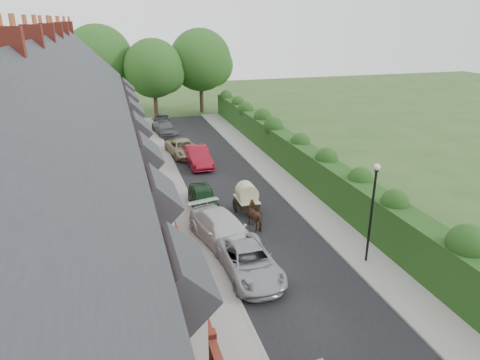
{
  "coord_description": "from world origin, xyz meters",
  "views": [
    {
      "loc": [
        -7.79,
        -11.86,
        11.34
      ],
      "look_at": [
        -0.96,
        11.27,
        2.2
      ],
      "focal_mm": 32.0,
      "sensor_mm": 36.0,
      "label": 1
    }
  ],
  "objects_px": {
    "car_red": "(197,156)",
    "horse_cart": "(247,197)",
    "car_silver_b": "(249,262)",
    "car_white": "(223,230)",
    "horse": "(256,216)",
    "car_black": "(161,121)",
    "car_beige": "(183,148)",
    "car_green": "(203,198)",
    "car_grey": "(165,128)",
    "lamppost": "(373,201)"
  },
  "relations": [
    {
      "from": "car_green",
      "to": "horse",
      "type": "relative_size",
      "value": 2.4
    },
    {
      "from": "horse_cart",
      "to": "car_black",
      "type": "bearing_deg",
      "value": 95.6
    },
    {
      "from": "car_red",
      "to": "car_beige",
      "type": "distance_m",
      "value": 3.19
    },
    {
      "from": "car_white",
      "to": "car_green",
      "type": "height_order",
      "value": "car_white"
    },
    {
      "from": "car_white",
      "to": "car_beige",
      "type": "bearing_deg",
      "value": 76.03
    },
    {
      "from": "car_red",
      "to": "horse_cart",
      "type": "relative_size",
      "value": 1.7
    },
    {
      "from": "lamppost",
      "to": "car_black",
      "type": "bearing_deg",
      "value": 101.5
    },
    {
      "from": "lamppost",
      "to": "car_black",
      "type": "xyz_separation_m",
      "value": [
        -6.4,
        31.46,
        -2.62
      ]
    },
    {
      "from": "car_grey",
      "to": "car_black",
      "type": "height_order",
      "value": "car_grey"
    },
    {
      "from": "car_silver_b",
      "to": "car_green",
      "type": "height_order",
      "value": "car_green"
    },
    {
      "from": "car_silver_b",
      "to": "lamppost",
      "type": "bearing_deg",
      "value": -7.29
    },
    {
      "from": "car_black",
      "to": "horse_cart",
      "type": "distance_m",
      "value": 24.56
    },
    {
      "from": "car_red",
      "to": "horse",
      "type": "relative_size",
      "value": 2.79
    },
    {
      "from": "car_white",
      "to": "horse",
      "type": "bearing_deg",
      "value": 17.44
    },
    {
      "from": "car_red",
      "to": "car_grey",
      "type": "xyz_separation_m",
      "value": [
        -1.31,
        10.83,
        -0.11
      ]
    },
    {
      "from": "car_green",
      "to": "horse_cart",
      "type": "distance_m",
      "value": 2.9
    },
    {
      "from": "car_white",
      "to": "car_silver_b",
      "type": "bearing_deg",
      "value": -94.34
    },
    {
      "from": "car_white",
      "to": "horse_cart",
      "type": "distance_m",
      "value": 3.93
    },
    {
      "from": "car_white",
      "to": "car_red",
      "type": "height_order",
      "value": "car_white"
    },
    {
      "from": "car_green",
      "to": "car_black",
      "type": "height_order",
      "value": "car_green"
    },
    {
      "from": "car_beige",
      "to": "car_black",
      "type": "xyz_separation_m",
      "value": [
        -0.63,
        11.28,
        0.0
      ]
    },
    {
      "from": "car_red",
      "to": "car_black",
      "type": "height_order",
      "value": "car_red"
    },
    {
      "from": "lamppost",
      "to": "car_red",
      "type": "relative_size",
      "value": 1.07
    },
    {
      "from": "car_black",
      "to": "car_beige",
      "type": "bearing_deg",
      "value": -72.31
    },
    {
      "from": "car_black",
      "to": "car_white",
      "type": "bearing_deg",
      "value": -75.31
    },
    {
      "from": "horse",
      "to": "horse_cart",
      "type": "relative_size",
      "value": 0.61
    },
    {
      "from": "lamppost",
      "to": "horse_cart",
      "type": "relative_size",
      "value": 1.82
    },
    {
      "from": "car_white",
      "to": "car_grey",
      "type": "distance_m",
      "value": 24.04
    },
    {
      "from": "car_red",
      "to": "horse",
      "type": "bearing_deg",
      "value": -86.39
    },
    {
      "from": "car_green",
      "to": "car_grey",
      "type": "height_order",
      "value": "car_green"
    },
    {
      "from": "horse",
      "to": "horse_cart",
      "type": "bearing_deg",
      "value": -102.94
    },
    {
      "from": "car_silver_b",
      "to": "horse",
      "type": "distance_m",
      "value": 4.92
    },
    {
      "from": "horse",
      "to": "car_silver_b",
      "type": "bearing_deg",
      "value": 54.77
    },
    {
      "from": "car_white",
      "to": "horse",
      "type": "height_order",
      "value": "car_white"
    },
    {
      "from": "lamppost",
      "to": "car_white",
      "type": "height_order",
      "value": "lamppost"
    },
    {
      "from": "car_beige",
      "to": "car_grey",
      "type": "distance_m",
      "value": 7.75
    },
    {
      "from": "horse_cart",
      "to": "car_grey",
      "type": "bearing_deg",
      "value": 96.54
    },
    {
      "from": "car_grey",
      "to": "horse",
      "type": "bearing_deg",
      "value": -92.0
    },
    {
      "from": "lamppost",
      "to": "car_beige",
      "type": "bearing_deg",
      "value": 105.96
    },
    {
      "from": "car_green",
      "to": "car_grey",
      "type": "distance_m",
      "value": 19.3
    },
    {
      "from": "lamppost",
      "to": "car_grey",
      "type": "distance_m",
      "value": 28.74
    },
    {
      "from": "car_beige",
      "to": "car_grey",
      "type": "xyz_separation_m",
      "value": [
        -0.63,
        7.72,
        0.01
      ]
    },
    {
      "from": "car_black",
      "to": "car_grey",
      "type": "bearing_deg",
      "value": -75.5
    },
    {
      "from": "car_beige",
      "to": "horse_cart",
      "type": "bearing_deg",
      "value": -90.19
    },
    {
      "from": "car_grey",
      "to": "horse",
      "type": "xyz_separation_m",
      "value": [
        2.4,
        -22.74,
        0.04
      ]
    },
    {
      "from": "car_green",
      "to": "car_black",
      "type": "relative_size",
      "value": 1.04
    },
    {
      "from": "car_silver_b",
      "to": "car_white",
      "type": "distance_m",
      "value": 3.27
    },
    {
      "from": "car_grey",
      "to": "horse",
      "type": "height_order",
      "value": "horse"
    },
    {
      "from": "car_silver_b",
      "to": "car_white",
      "type": "xyz_separation_m",
      "value": [
        -0.44,
        3.24,
        0.1
      ]
    },
    {
      "from": "lamppost",
      "to": "car_grey",
      "type": "height_order",
      "value": "lamppost"
    }
  ]
}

